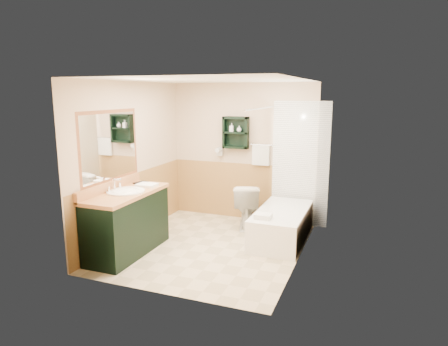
{
  "coord_description": "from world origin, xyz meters",
  "views": [
    {
      "loc": [
        2.17,
        -5.13,
        2.23
      ],
      "look_at": [
        0.14,
        0.2,
        1.08
      ],
      "focal_mm": 32.0,
      "sensor_mm": 36.0,
      "label": 1
    }
  ],
  "objects_px": {
    "vanity": "(127,223)",
    "soap_bottle_a": "(232,130)",
    "toilet": "(247,206)",
    "wall_shelf": "(236,133)",
    "vanity_book": "(137,176)",
    "soap_bottle_b": "(239,129)",
    "hair_dryer": "(220,151)",
    "bathtub": "(282,225)"
  },
  "relations": [
    {
      "from": "toilet",
      "to": "vanity_book",
      "type": "bearing_deg",
      "value": 22.25
    },
    {
      "from": "hair_dryer",
      "to": "vanity_book",
      "type": "bearing_deg",
      "value": -116.74
    },
    {
      "from": "toilet",
      "to": "vanity_book",
      "type": "distance_m",
      "value": 1.89
    },
    {
      "from": "hair_dryer",
      "to": "bathtub",
      "type": "distance_m",
      "value": 1.82
    },
    {
      "from": "vanity",
      "to": "soap_bottle_a",
      "type": "height_order",
      "value": "soap_bottle_a"
    },
    {
      "from": "soap_bottle_a",
      "to": "wall_shelf",
      "type": "bearing_deg",
      "value": 3.9
    },
    {
      "from": "hair_dryer",
      "to": "toilet",
      "type": "relative_size",
      "value": 0.32
    },
    {
      "from": "wall_shelf",
      "to": "hair_dryer",
      "type": "relative_size",
      "value": 2.29
    },
    {
      "from": "vanity",
      "to": "soap_bottle_b",
      "type": "xyz_separation_m",
      "value": [
        0.96,
        2.02,
        1.16
      ]
    },
    {
      "from": "bathtub",
      "to": "toilet",
      "type": "relative_size",
      "value": 2.0
    },
    {
      "from": "vanity_book",
      "to": "toilet",
      "type": "bearing_deg",
      "value": 52.29
    },
    {
      "from": "soap_bottle_a",
      "to": "vanity",
      "type": "bearing_deg",
      "value": -112.11
    },
    {
      "from": "vanity",
      "to": "vanity_book",
      "type": "xyz_separation_m",
      "value": [
        -0.17,
        0.54,
        0.54
      ]
    },
    {
      "from": "wall_shelf",
      "to": "toilet",
      "type": "height_order",
      "value": "wall_shelf"
    },
    {
      "from": "wall_shelf",
      "to": "vanity_book",
      "type": "bearing_deg",
      "value": -125.54
    },
    {
      "from": "vanity",
      "to": "soap_bottle_a",
      "type": "xyz_separation_m",
      "value": [
        0.82,
        2.02,
        1.16
      ]
    },
    {
      "from": "toilet",
      "to": "soap_bottle_a",
      "type": "bearing_deg",
      "value": -58.41
    },
    {
      "from": "hair_dryer",
      "to": "soap_bottle_a",
      "type": "relative_size",
      "value": 1.62
    },
    {
      "from": "wall_shelf",
      "to": "soap_bottle_b",
      "type": "relative_size",
      "value": 5.12
    },
    {
      "from": "vanity",
      "to": "vanity_book",
      "type": "distance_m",
      "value": 0.79
    },
    {
      "from": "vanity_book",
      "to": "soap_bottle_b",
      "type": "xyz_separation_m",
      "value": [
        1.13,
        1.48,
        0.62
      ]
    },
    {
      "from": "vanity",
      "to": "soap_bottle_a",
      "type": "distance_m",
      "value": 2.47
    },
    {
      "from": "toilet",
      "to": "soap_bottle_a",
      "type": "xyz_separation_m",
      "value": [
        -0.4,
        0.36,
        1.23
      ]
    },
    {
      "from": "hair_dryer",
      "to": "vanity_book",
      "type": "height_order",
      "value": "hair_dryer"
    },
    {
      "from": "toilet",
      "to": "hair_dryer",
      "type": "bearing_deg",
      "value": -48.39
    },
    {
      "from": "wall_shelf",
      "to": "bathtub",
      "type": "height_order",
      "value": "wall_shelf"
    },
    {
      "from": "vanity",
      "to": "bathtub",
      "type": "bearing_deg",
      "value": 33.34
    },
    {
      "from": "vanity",
      "to": "hair_dryer",
      "type": "bearing_deg",
      "value": 73.83
    },
    {
      "from": "bathtub",
      "to": "toilet",
      "type": "xyz_separation_m",
      "value": [
        -0.7,
        0.4,
        0.13
      ]
    },
    {
      "from": "hair_dryer",
      "to": "soap_bottle_b",
      "type": "bearing_deg",
      "value": -4.68
    },
    {
      "from": "bathtub",
      "to": "soap_bottle_b",
      "type": "distance_m",
      "value": 1.83
    },
    {
      "from": "vanity",
      "to": "soap_bottle_b",
      "type": "relative_size",
      "value": 13.03
    },
    {
      "from": "toilet",
      "to": "soap_bottle_a",
      "type": "height_order",
      "value": "soap_bottle_a"
    },
    {
      "from": "wall_shelf",
      "to": "vanity",
      "type": "relative_size",
      "value": 0.39
    },
    {
      "from": "toilet",
      "to": "soap_bottle_a",
      "type": "distance_m",
      "value": 1.34
    },
    {
      "from": "vanity_book",
      "to": "soap_bottle_b",
      "type": "distance_m",
      "value": 1.96
    },
    {
      "from": "wall_shelf",
      "to": "soap_bottle_a",
      "type": "bearing_deg",
      "value": -176.1
    },
    {
      "from": "soap_bottle_b",
      "to": "bathtub",
      "type": "bearing_deg",
      "value": -38.39
    },
    {
      "from": "soap_bottle_b",
      "to": "soap_bottle_a",
      "type": "bearing_deg",
      "value": 180.0
    },
    {
      "from": "vanity_book",
      "to": "wall_shelf",
      "type": "bearing_deg",
      "value": 67.86
    },
    {
      "from": "bathtub",
      "to": "vanity",
      "type": "bearing_deg",
      "value": -146.66
    },
    {
      "from": "wall_shelf",
      "to": "hair_dryer",
      "type": "height_order",
      "value": "wall_shelf"
    }
  ]
}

